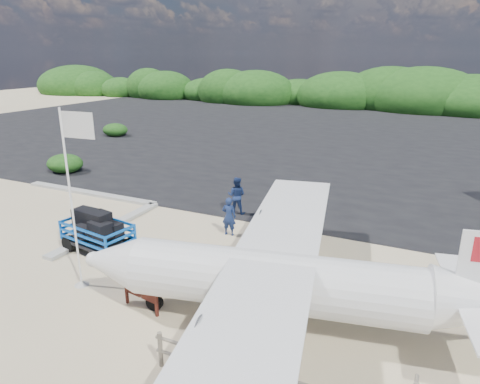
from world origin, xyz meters
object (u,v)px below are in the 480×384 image
(baggage_cart, at_px, (100,252))
(crew_c, at_px, (287,232))
(aircraft_small, at_px, (249,129))
(crew_b, at_px, (237,195))
(signboard, at_px, (142,309))
(flagpole, at_px, (82,285))
(crew_a, at_px, (229,216))

(baggage_cart, xyz_separation_m, crew_c, (6.91, 3.16, 0.93))
(baggage_cart, height_order, aircraft_small, aircraft_small)
(crew_b, relative_size, aircraft_small, 0.26)
(signboard, bearing_deg, crew_c, 72.83)
(baggage_cart, bearing_deg, flagpole, -51.96)
(aircraft_small, bearing_deg, crew_c, 83.37)
(crew_a, height_order, crew_b, crew_b)
(baggage_cart, bearing_deg, crew_c, 33.35)
(baggage_cart, bearing_deg, crew_b, 72.97)
(signboard, distance_m, crew_c, 6.45)
(signboard, bearing_deg, crew_b, 105.28)
(signboard, bearing_deg, crew_a, 100.18)
(baggage_cart, relative_size, crew_b, 1.63)
(signboard, relative_size, crew_b, 0.79)
(signboard, height_order, crew_c, crew_c)
(signboard, bearing_deg, aircraft_small, 117.39)
(baggage_cart, relative_size, flagpole, 0.50)
(flagpole, height_order, signboard, flagpole)
(baggage_cart, xyz_separation_m, flagpole, (1.26, -2.25, 0.00))
(crew_a, distance_m, aircraft_small, 27.97)
(aircraft_small, bearing_deg, baggage_cart, 68.95)
(crew_a, distance_m, crew_c, 3.03)
(flagpole, bearing_deg, crew_a, 66.11)
(crew_c, relative_size, aircraft_small, 0.26)
(crew_a, bearing_deg, crew_c, 160.78)
(flagpole, height_order, crew_c, flagpole)
(baggage_cart, xyz_separation_m, aircraft_small, (-6.66, 29.71, 0.00))
(signboard, relative_size, crew_a, 0.86)
(flagpole, relative_size, aircraft_small, 0.86)
(baggage_cart, xyz_separation_m, crew_b, (3.10, 6.41, 0.95))
(signboard, xyz_separation_m, aircraft_small, (-10.76, 32.28, 0.00))
(crew_a, xyz_separation_m, aircraft_small, (-10.62, 25.86, -0.87))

